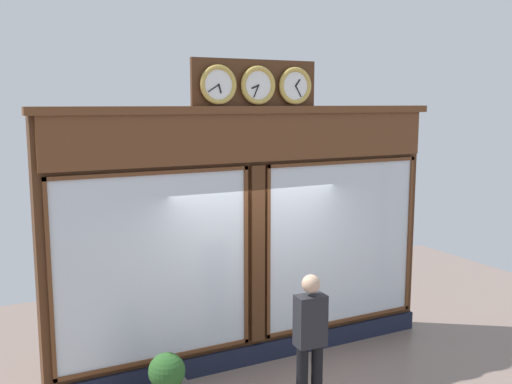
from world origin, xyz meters
TOP-DOWN VIEW (x-y plane):
  - shop_facade at (-0.00, -0.12)m, footprint 5.84×0.42m
  - pedestrian at (0.03, 1.45)m, footprint 0.37×0.24m
  - planter_shrub at (1.63, 0.92)m, footprint 0.43×0.43m

SIDE VIEW (x-z plane):
  - planter_shrub at x=1.63m, z-range 0.41..0.84m
  - pedestrian at x=0.03m, z-range 0.09..1.78m
  - shop_facade at x=0.00m, z-range -0.26..3.98m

